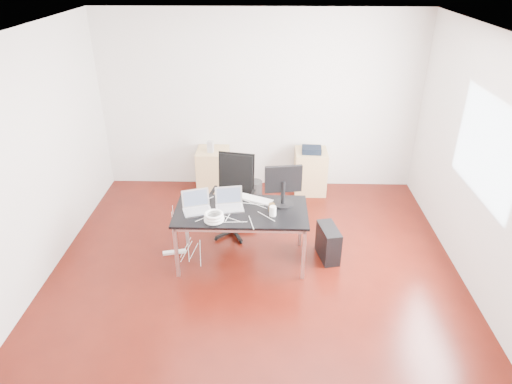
{
  "coord_description": "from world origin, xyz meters",
  "views": [
    {
      "loc": [
        0.14,
        -4.44,
        3.49
      ],
      "look_at": [
        0.0,
        0.55,
        0.85
      ],
      "focal_mm": 32.0,
      "sensor_mm": 36.0,
      "label": 1
    }
  ],
  "objects_px": {
    "filing_cabinet_left": "(213,170)",
    "pc_tower": "(328,243)",
    "filing_cabinet_right": "(310,171)",
    "office_chair": "(234,191)",
    "desk": "(241,214)"
  },
  "relations": [
    {
      "from": "desk",
      "to": "filing_cabinet_left",
      "type": "height_order",
      "value": "desk"
    },
    {
      "from": "pc_tower",
      "to": "desk",
      "type": "bearing_deg",
      "value": 172.93
    },
    {
      "from": "desk",
      "to": "office_chair",
      "type": "height_order",
      "value": "office_chair"
    },
    {
      "from": "pc_tower",
      "to": "office_chair",
      "type": "bearing_deg",
      "value": 141.21
    },
    {
      "from": "filing_cabinet_left",
      "to": "desk",
      "type": "bearing_deg",
      "value": -73.63
    },
    {
      "from": "filing_cabinet_left",
      "to": "pc_tower",
      "type": "distance_m",
      "value": 2.48
    },
    {
      "from": "desk",
      "to": "filing_cabinet_left",
      "type": "xyz_separation_m",
      "value": [
        -0.57,
        1.93,
        -0.33
      ]
    },
    {
      "from": "filing_cabinet_right",
      "to": "pc_tower",
      "type": "distance_m",
      "value": 1.85
    },
    {
      "from": "desk",
      "to": "filing_cabinet_left",
      "type": "relative_size",
      "value": 2.29
    },
    {
      "from": "office_chair",
      "to": "filing_cabinet_right",
      "type": "distance_m",
      "value": 1.68
    },
    {
      "from": "desk",
      "to": "office_chair",
      "type": "relative_size",
      "value": 1.48
    },
    {
      "from": "desk",
      "to": "office_chair",
      "type": "bearing_deg",
      "value": 101.13
    },
    {
      "from": "filing_cabinet_left",
      "to": "pc_tower",
      "type": "bearing_deg",
      "value": -47.92
    },
    {
      "from": "desk",
      "to": "filing_cabinet_right",
      "type": "bearing_deg",
      "value": 62.6
    },
    {
      "from": "filing_cabinet_right",
      "to": "pc_tower",
      "type": "relative_size",
      "value": 1.56
    }
  ]
}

